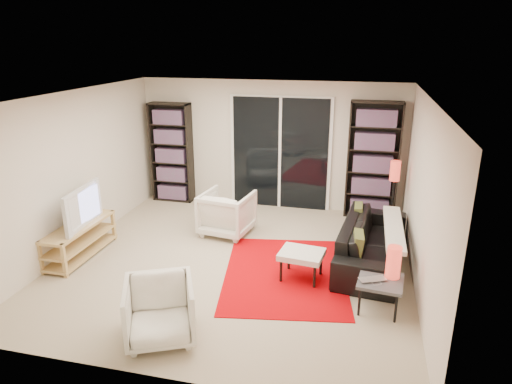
{
  "coord_description": "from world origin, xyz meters",
  "views": [
    {
      "loc": [
        1.71,
        -5.79,
        3.12
      ],
      "look_at": [
        0.25,
        0.3,
        1.0
      ],
      "focal_mm": 32.0,
      "sensor_mm": 36.0,
      "label": 1
    }
  ],
  "objects_px": {
    "bookshelf_left": "(172,153)",
    "armchair_back": "(227,213)",
    "sofa": "(373,242)",
    "armchair_front": "(160,311)",
    "ottoman": "(302,255)",
    "floor_lamp": "(394,179)",
    "bookshelf_right": "(373,161)",
    "tv_stand": "(80,239)",
    "side_table": "(380,283)"
  },
  "relations": [
    {
      "from": "armchair_front",
      "to": "side_table",
      "type": "height_order",
      "value": "armchair_front"
    },
    {
      "from": "ottoman",
      "to": "tv_stand",
      "type": "bearing_deg",
      "value": -178.51
    },
    {
      "from": "ottoman",
      "to": "bookshelf_left",
      "type": "bearing_deg",
      "value": 138.8
    },
    {
      "from": "side_table",
      "to": "floor_lamp",
      "type": "height_order",
      "value": "floor_lamp"
    },
    {
      "from": "bookshelf_left",
      "to": "armchair_back",
      "type": "bearing_deg",
      "value": -41.55
    },
    {
      "from": "sofa",
      "to": "armchair_front",
      "type": "distance_m",
      "value": 3.27
    },
    {
      "from": "sofa",
      "to": "tv_stand",
      "type": "bearing_deg",
      "value": 106.9
    },
    {
      "from": "side_table",
      "to": "sofa",
      "type": "bearing_deg",
      "value": 93.75
    },
    {
      "from": "sofa",
      "to": "bookshelf_right",
      "type": "bearing_deg",
      "value": 7.64
    },
    {
      "from": "sofa",
      "to": "ottoman",
      "type": "xyz_separation_m",
      "value": [
        -0.93,
        -0.73,
        0.03
      ]
    },
    {
      "from": "bookshelf_left",
      "to": "floor_lamp",
      "type": "bearing_deg",
      "value": -8.27
    },
    {
      "from": "floor_lamp",
      "to": "bookshelf_left",
      "type": "bearing_deg",
      "value": 171.73
    },
    {
      "from": "armchair_front",
      "to": "sofa",
      "type": "bearing_deg",
      "value": 22.0
    },
    {
      "from": "ottoman",
      "to": "bookshelf_right",
      "type": "bearing_deg",
      "value": 71.24
    },
    {
      "from": "armchair_back",
      "to": "floor_lamp",
      "type": "height_order",
      "value": "floor_lamp"
    },
    {
      "from": "bookshelf_left",
      "to": "sofa",
      "type": "xyz_separation_m",
      "value": [
        3.9,
        -1.87,
        -0.66
      ]
    },
    {
      "from": "bookshelf_left",
      "to": "floor_lamp",
      "type": "xyz_separation_m",
      "value": [
        4.2,
        -0.61,
        -0.06
      ]
    },
    {
      "from": "bookshelf_right",
      "to": "ottoman",
      "type": "height_order",
      "value": "bookshelf_right"
    },
    {
      "from": "sofa",
      "to": "side_table",
      "type": "bearing_deg",
      "value": -170.21
    },
    {
      "from": "bookshelf_left",
      "to": "ottoman",
      "type": "height_order",
      "value": "bookshelf_left"
    },
    {
      "from": "sofa",
      "to": "floor_lamp",
      "type": "height_order",
      "value": "floor_lamp"
    },
    {
      "from": "bookshelf_left",
      "to": "armchair_front",
      "type": "xyz_separation_m",
      "value": [
        1.67,
        -4.25,
        -0.64
      ]
    },
    {
      "from": "tv_stand",
      "to": "floor_lamp",
      "type": "xyz_separation_m",
      "value": [
        4.56,
        2.07,
        0.65
      ]
    },
    {
      "from": "bookshelf_left",
      "to": "side_table",
      "type": "xyz_separation_m",
      "value": [
        3.98,
        -3.13,
        -0.62
      ]
    },
    {
      "from": "armchair_back",
      "to": "floor_lamp",
      "type": "relative_size",
      "value": 0.65
    },
    {
      "from": "sofa",
      "to": "armchair_front",
      "type": "height_order",
      "value": "armchair_front"
    },
    {
      "from": "ottoman",
      "to": "side_table",
      "type": "bearing_deg",
      "value": -27.52
    },
    {
      "from": "tv_stand",
      "to": "side_table",
      "type": "relative_size",
      "value": 2.39
    },
    {
      "from": "sofa",
      "to": "ottoman",
      "type": "height_order",
      "value": "sofa"
    },
    {
      "from": "bookshelf_right",
      "to": "armchair_back",
      "type": "xyz_separation_m",
      "value": [
        -2.31,
        -1.37,
        -0.69
      ]
    },
    {
      "from": "floor_lamp",
      "to": "sofa",
      "type": "bearing_deg",
      "value": -103.46
    },
    {
      "from": "armchair_back",
      "to": "armchair_front",
      "type": "height_order",
      "value": "armchair_back"
    },
    {
      "from": "tv_stand",
      "to": "floor_lamp",
      "type": "relative_size",
      "value": 1.11
    },
    {
      "from": "armchair_back",
      "to": "floor_lamp",
      "type": "distance_m",
      "value": 2.82
    },
    {
      "from": "sofa",
      "to": "armchair_front",
      "type": "bearing_deg",
      "value": 142.91
    },
    {
      "from": "tv_stand",
      "to": "bookshelf_left",
      "type": "bearing_deg",
      "value": 82.44
    },
    {
      "from": "bookshelf_right",
      "to": "ottoman",
      "type": "bearing_deg",
      "value": -108.76
    },
    {
      "from": "tv_stand",
      "to": "ottoman",
      "type": "distance_m",
      "value": 3.33
    },
    {
      "from": "armchair_back",
      "to": "ottoman",
      "type": "xyz_separation_m",
      "value": [
        1.42,
        -1.23,
        -0.02
      ]
    },
    {
      "from": "bookshelf_left",
      "to": "side_table",
      "type": "bearing_deg",
      "value": -38.13
    },
    {
      "from": "bookshelf_right",
      "to": "tv_stand",
      "type": "relative_size",
      "value": 1.54
    },
    {
      "from": "side_table",
      "to": "floor_lamp",
      "type": "relative_size",
      "value": 0.47
    },
    {
      "from": "sofa",
      "to": "floor_lamp",
      "type": "distance_m",
      "value": 1.42
    },
    {
      "from": "sofa",
      "to": "side_table",
      "type": "xyz_separation_m",
      "value": [
        0.08,
        -1.26,
        0.04
      ]
    },
    {
      "from": "bookshelf_right",
      "to": "sofa",
      "type": "bearing_deg",
      "value": -88.4
    },
    {
      "from": "ottoman",
      "to": "floor_lamp",
      "type": "xyz_separation_m",
      "value": [
        1.24,
        1.99,
        0.57
      ]
    },
    {
      "from": "bookshelf_left",
      "to": "ottoman",
      "type": "xyz_separation_m",
      "value": [
        2.97,
        -2.6,
        -0.63
      ]
    },
    {
      "from": "bookshelf_left",
      "to": "sofa",
      "type": "relative_size",
      "value": 0.9
    },
    {
      "from": "armchair_front",
      "to": "side_table",
      "type": "xyz_separation_m",
      "value": [
        2.32,
        1.12,
        0.02
      ]
    },
    {
      "from": "tv_stand",
      "to": "ottoman",
      "type": "relative_size",
      "value": 2.17
    }
  ]
}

